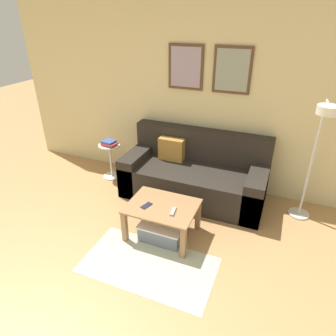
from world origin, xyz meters
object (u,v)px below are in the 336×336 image
object	(u,v)px
remote_control	(173,211)
book_stack	(109,143)
storage_bin	(164,229)
side_table	(111,158)
coffee_table	(162,211)
cell_phone	(146,206)
floor_lamp	(318,144)
couch	(194,176)

from	to	relation	value
remote_control	book_stack	bearing A→B (deg)	136.94
storage_bin	side_table	world-z (taller)	side_table
coffee_table	book_stack	world-z (taller)	book_stack
storage_bin	book_stack	distance (m)	1.69
remote_control	cell_phone	bearing A→B (deg)	173.31
coffee_table	storage_bin	distance (m)	0.23
coffee_table	storage_bin	bearing A→B (deg)	-45.63
remote_control	coffee_table	bearing A→B (deg)	148.84
side_table	cell_phone	bearing A→B (deg)	-42.81
storage_bin	floor_lamp	size ratio (longest dim) A/B	0.33
storage_bin	floor_lamp	world-z (taller)	floor_lamp
coffee_table	couch	bearing A→B (deg)	85.89
book_stack	remote_control	distance (m)	1.76
side_table	storage_bin	bearing A→B (deg)	-37.20
coffee_table	floor_lamp	size ratio (longest dim) A/B	0.51
storage_bin	remote_control	size ratio (longest dim) A/B	3.34
book_stack	cell_phone	xyz separation A→B (m)	(1.11, -1.02, -0.17)
coffee_table	cell_phone	distance (m)	0.20
side_table	coffee_table	bearing A→B (deg)	-37.00
couch	storage_bin	xyz separation A→B (m)	(-0.04, -0.99, -0.20)
couch	coffee_table	distance (m)	0.96
book_stack	floor_lamp	bearing A→B (deg)	-2.09
coffee_table	remote_control	size ratio (longest dim) A/B	5.17
floor_lamp	cell_phone	world-z (taller)	floor_lamp
side_table	remote_control	world-z (taller)	side_table
coffee_table	storage_bin	size ratio (longest dim) A/B	1.55
couch	remote_control	world-z (taller)	couch
book_stack	cell_phone	world-z (taller)	book_stack
remote_control	floor_lamp	bearing A→B (deg)	27.13
storage_bin	remote_control	xyz separation A→B (m)	(0.13, -0.04, 0.31)
remote_control	couch	bearing A→B (deg)	87.37
storage_bin	cell_phone	distance (m)	0.36
side_table	cell_phone	distance (m)	1.54
storage_bin	cell_phone	size ratio (longest dim) A/B	3.58
floor_lamp	side_table	size ratio (longest dim) A/B	2.76
couch	floor_lamp	bearing A→B (deg)	-4.57
remote_control	cell_phone	world-z (taller)	remote_control
coffee_table	remote_control	distance (m)	0.20
remote_control	storage_bin	bearing A→B (deg)	154.91
side_table	remote_control	size ratio (longest dim) A/B	3.65
couch	remote_control	xyz separation A→B (m)	(0.09, -1.03, 0.11)
side_table	remote_control	bearing A→B (deg)	-35.70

